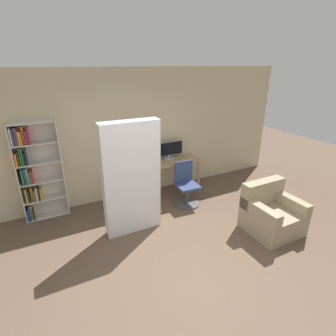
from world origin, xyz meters
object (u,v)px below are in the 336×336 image
at_px(monitor, 169,150).
at_px(bookshelf, 35,172).
at_px(office_chair, 186,188).
at_px(mattress_near, 132,179).
at_px(armchair, 271,213).

height_order(monitor, bookshelf, bookshelf).
bearing_deg(office_chair, bookshelf, 163.18).
height_order(monitor, mattress_near, mattress_near).
bearing_deg(mattress_near, bookshelf, 139.04).
bearing_deg(armchair, office_chair, 119.21).
xyz_separation_m(bookshelf, armchair, (3.55, -2.31, -0.61)).
bearing_deg(monitor, bookshelf, 179.34).
height_order(office_chair, mattress_near, mattress_near).
height_order(bookshelf, armchair, bookshelf).
distance_m(office_chair, bookshelf, 2.90).
relative_size(monitor, armchair, 0.79).
distance_m(monitor, mattress_near, 1.78).
height_order(office_chair, armchair, office_chair).
relative_size(monitor, mattress_near, 0.34).
distance_m(monitor, bookshelf, 2.73).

